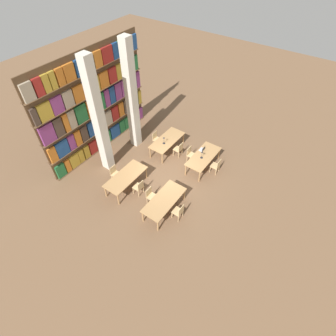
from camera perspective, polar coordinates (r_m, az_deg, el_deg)
name	(u,v)px	position (r m, az deg, el deg)	size (l,w,h in m)	color
ground_plane	(166,176)	(13.59, -0.41, -1.80)	(40.00, 40.00, 0.00)	brown
bookshelf_bank	(96,105)	(14.35, -15.32, 13.12)	(6.89, 0.35, 5.50)	brown
pillar_left	(99,119)	(12.60, -14.88, 10.18)	(0.46, 0.46, 6.00)	beige
pillar_center	(132,98)	(13.89, -7.95, 14.89)	(0.46, 0.46, 6.00)	beige
reading_table_0	(164,201)	(11.72, -0.82, -7.11)	(2.24, 0.98, 0.76)	tan
chair_0	(179,212)	(11.65, 2.36, -9.46)	(0.42, 0.40, 0.87)	tan
chair_1	(151,196)	(12.20, -3.73, -6.00)	(0.42, 0.40, 0.87)	tan
reading_table_1	(203,157)	(13.74, 7.70, 2.38)	(2.24, 0.98, 0.76)	tan
chair_2	(216,166)	(13.69, 10.47, 0.48)	(0.42, 0.40, 0.87)	tan
chair_3	(191,154)	(14.16, 4.97, 3.05)	(0.42, 0.40, 0.87)	tan
desk_lamp_0	(202,154)	(13.38, 7.41, 3.14)	(0.14, 0.14, 0.44)	#232328
laptop	(202,149)	(14.01, 7.47, 4.05)	(0.32, 0.22, 0.21)	silver
reading_table_2	(126,177)	(12.78, -9.16, -2.02)	(2.24, 0.98, 0.76)	tan
chair_4	(139,187)	(12.58, -6.34, -4.12)	(0.42, 0.40, 0.87)	tan
chair_5	(115,173)	(13.36, -11.43, -1.13)	(0.42, 0.40, 0.87)	tan
reading_table_3	(167,141)	(14.61, -0.17, 5.95)	(2.24, 0.98, 0.76)	tan
chair_6	(179,149)	(14.43, 2.37, 4.17)	(0.42, 0.40, 0.87)	tan
chair_7	(156,139)	(15.11, -2.55, 6.42)	(0.42, 0.40, 0.87)	tan
desk_lamp_1	(164,139)	(14.13, -0.90, 6.29)	(0.14, 0.14, 0.44)	#232328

